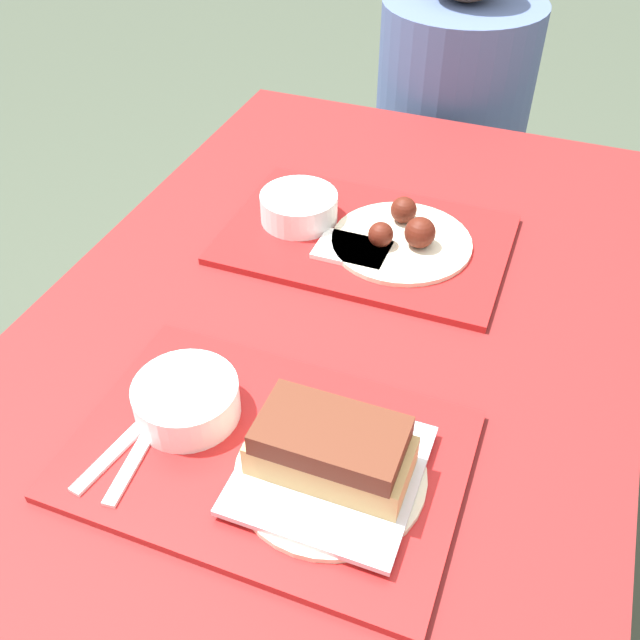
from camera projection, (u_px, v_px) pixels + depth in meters
name	position (u px, v px, depth m)	size (l,w,h in m)	color
ground_plane	(318.00, 610.00, 1.49)	(12.00, 12.00, 0.00)	#424C3D
picnic_table	(317.00, 397.00, 1.06)	(0.85, 1.50, 0.76)	maroon
picnic_bench_far	(446.00, 225.00, 1.93)	(0.81, 0.28, 0.42)	maroon
tray_near	(268.00, 455.00, 0.84)	(0.46, 0.31, 0.01)	red
tray_far	(366.00, 239.00, 1.17)	(0.46, 0.31, 0.01)	red
bowl_coleslaw_near	(186.00, 398.00, 0.86)	(0.13, 0.13, 0.05)	white
brisket_sandwich_plate	(331.00, 458.00, 0.79)	(0.22, 0.22, 0.09)	beige
plastic_fork_near	(126.00, 441.00, 0.85)	(0.04, 0.17, 0.00)	white
plastic_knife_near	(142.00, 446.00, 0.84)	(0.03, 0.17, 0.00)	white
bowl_coleslaw_far	(299.00, 206.00, 1.19)	(0.13, 0.13, 0.05)	white
wings_plate_far	(403.00, 235.00, 1.14)	(0.23, 0.23, 0.06)	beige
napkin_far	(352.00, 250.00, 1.13)	(0.11, 0.08, 0.01)	white
person_seated_across	(453.00, 101.00, 1.71)	(0.37, 0.37, 0.70)	#4C6093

